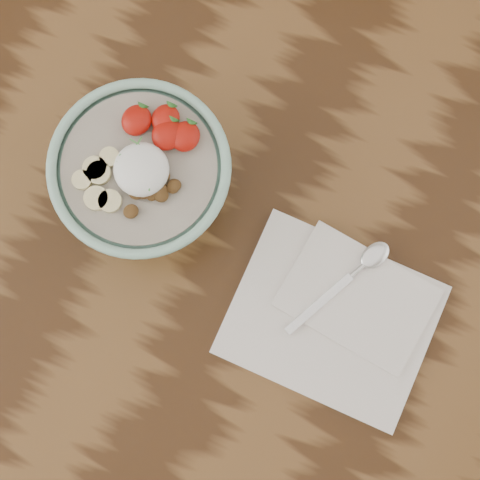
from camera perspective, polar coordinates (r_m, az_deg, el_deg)
name	(u,v)px	position (r cm, az deg, el deg)	size (l,w,h in cm)	color
table	(131,149)	(96.41, -9.33, 7.66)	(160.00, 90.00, 75.00)	#361F0D
breakfast_bowl	(145,176)	(78.26, -8.15, 5.45)	(20.36, 20.36, 13.82)	#8DBEAB
napkin	(337,315)	(82.57, 8.25, -6.34)	(23.97, 20.17, 1.47)	white
spoon	(361,267)	(82.19, 10.29, -2.31)	(8.55, 15.51, 0.85)	silver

